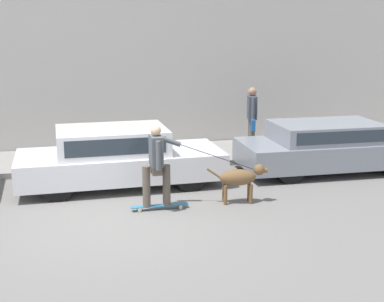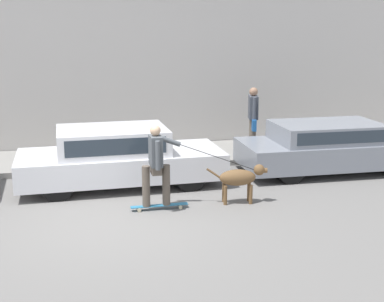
{
  "view_description": "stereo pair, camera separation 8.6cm",
  "coord_description": "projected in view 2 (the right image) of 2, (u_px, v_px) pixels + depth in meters",
  "views": [
    {
      "loc": [
        -0.74,
        -8.91,
        3.36
      ],
      "look_at": [
        1.67,
        1.11,
        0.95
      ],
      "focal_mm": 50.0,
      "sensor_mm": 36.0,
      "label": 1
    },
    {
      "loc": [
        -0.66,
        -8.93,
        3.36
      ],
      "look_at": [
        1.67,
        1.11,
        0.95
      ],
      "focal_mm": 50.0,
      "sensor_mm": 36.0,
      "label": 2
    }
  ],
  "objects": [
    {
      "name": "pedestrian_with_bag",
      "position": [
        253.0,
        116.0,
        14.11
      ],
      "size": [
        0.32,
        0.75,
        1.66
      ],
      "rotation": [
        0.0,
        0.0,
        2.92
      ],
      "color": "brown",
      "rests_on": "sidewalk_curb"
    },
    {
      "name": "skateboarder",
      "position": [
        157.0,
        163.0,
        9.84
      ],
      "size": [
        2.5,
        0.6,
        1.61
      ],
      "rotation": [
        0.0,
        0.0,
        -0.0
      ],
      "color": "beige",
      "rests_on": "ground_plane"
    },
    {
      "name": "parked_car_2",
      "position": [
        331.0,
        147.0,
        12.56
      ],
      "size": [
        4.41,
        1.84,
        1.17
      ],
      "rotation": [
        0.0,
        0.0,
        -0.02
      ],
      "color": "black",
      "rests_on": "ground_plane"
    },
    {
      "name": "sidewalk_curb",
      "position": [
        99.0,
        159.0,
        13.58
      ],
      "size": [
        30.0,
        2.31,
        0.14
      ],
      "color": "gray",
      "rests_on": "ground_plane"
    },
    {
      "name": "parked_car_1",
      "position": [
        119.0,
        157.0,
        11.46
      ],
      "size": [
        4.37,
        1.85,
        1.26
      ],
      "rotation": [
        0.0,
        0.0,
        0.02
      ],
      "color": "black",
      "rests_on": "ground_plane"
    },
    {
      "name": "dog",
      "position": [
        240.0,
        178.0,
        10.31
      ],
      "size": [
        1.19,
        0.4,
        0.76
      ],
      "rotation": [
        0.0,
        0.0,
        -0.12
      ],
      "color": "brown",
      "rests_on": "ground_plane"
    },
    {
      "name": "ground_plane",
      "position": [
        114.0,
        222.0,
        9.38
      ],
      "size": [
        36.0,
        36.0,
        0.0
      ],
      "primitive_type": "plane",
      "color": "slate"
    },
    {
      "name": "back_wall",
      "position": [
        92.0,
        49.0,
        14.22
      ],
      "size": [
        32.0,
        0.3,
        5.55
      ],
      "color": "#B2ADA8",
      "rests_on": "ground_plane"
    }
  ]
}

